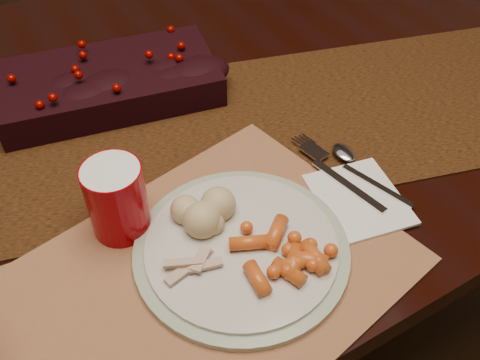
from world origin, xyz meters
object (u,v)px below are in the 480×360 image
dining_table (179,247)px  baby_carrots (270,253)px  mashed_potatoes (205,206)px  turkey_shreds (196,268)px  centerpiece (108,79)px  napkin (359,199)px  dinner_plate (241,248)px  placemat_main (204,278)px  red_cup (117,200)px

dining_table → baby_carrots: baby_carrots is taller
mashed_potatoes → turkey_shreds: bearing=-124.7°
centerpiece → napkin: bearing=-62.3°
dinner_plate → baby_carrots: size_ratio=2.50×
napkin → baby_carrots: bearing=-158.4°
placemat_main → turkey_shreds: (-0.01, 0.00, 0.03)m
mashed_potatoes → red_cup: red_cup is taller
baby_carrots → napkin: size_ratio=0.82×
centerpiece → turkey_shreds: (-0.04, -0.40, -0.01)m
dinner_plate → turkey_shreds: size_ratio=3.56×
baby_carrots → turkey_shreds: 0.09m
dinner_plate → placemat_main: bearing=-170.4°
dining_table → mashed_potatoes: 0.50m
placemat_main → red_cup: 0.15m
turkey_shreds → napkin: bearing=0.8°
dinner_plate → napkin: dinner_plate is taller
baby_carrots → napkin: bearing=10.3°
mashed_potatoes → baby_carrots: bearing=-68.6°
mashed_potatoes → turkey_shreds: mashed_potatoes is taller
dining_table → placemat_main: bearing=-105.2°
turkey_shreds → red_cup: (-0.05, 0.12, 0.03)m
placemat_main → red_cup: size_ratio=4.64×
centerpiece → placemat_main: (-0.03, -0.41, -0.04)m
centerpiece → mashed_potatoes: bearing=-88.9°
mashed_potatoes → dining_table: bearing=79.0°
dinner_plate → napkin: 0.19m
dining_table → red_cup: bearing=-125.1°
centerpiece → mashed_potatoes: size_ratio=4.24×
dinner_plate → centerpiece: bearing=93.5°
dining_table → mashed_potatoes: bearing=-101.0°
placemat_main → baby_carrots: (0.08, -0.03, 0.03)m
mashed_potatoes → placemat_main: bearing=-119.2°
placemat_main → red_cup: (-0.06, 0.13, 0.05)m
centerpiece → red_cup: (-0.09, -0.28, 0.02)m
dining_table → placemat_main: size_ratio=3.72×
red_cup → placemat_main: bearing=-66.1°
turkey_shreds → dining_table: bearing=73.3°
dining_table → napkin: (0.15, -0.33, 0.38)m
dinner_plate → napkin: (0.19, -0.00, -0.01)m
placemat_main → mashed_potatoes: bearing=49.4°
turkey_shreds → napkin: 0.25m
placemat_main → napkin: bearing=-10.2°
dinner_plate → baby_carrots: baby_carrots is taller
dining_table → napkin: 0.53m
centerpiece → mashed_potatoes: 0.33m
centerpiece → red_cup: 0.30m
placemat_main → mashed_potatoes: (0.04, 0.07, 0.04)m
centerpiece → turkey_shreds: centerpiece is taller
baby_carrots → red_cup: red_cup is taller
placemat_main → baby_carrots: bearing=-29.1°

